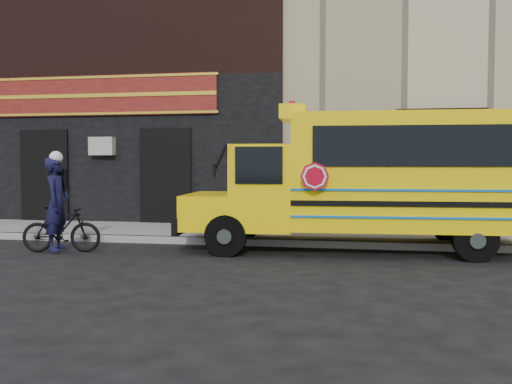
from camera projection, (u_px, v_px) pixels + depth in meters
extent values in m
plane|color=black|center=(239.00, 268.00, 9.75)|extent=(120.00, 120.00, 0.00)
cube|color=#9B9C96|center=(264.00, 242.00, 12.29)|extent=(40.00, 0.20, 0.15)
cube|color=slate|center=(275.00, 234.00, 13.77)|extent=(40.00, 3.00, 0.15)
cube|color=tan|center=(303.00, 37.00, 19.73)|extent=(20.00, 10.00, 12.00)
cube|color=black|center=(107.00, 150.00, 15.99)|extent=(10.00, 0.30, 4.00)
cube|color=black|center=(105.00, 24.00, 15.81)|extent=(10.00, 0.28, 3.00)
cube|color=maroon|center=(103.00, 95.00, 15.74)|extent=(6.50, 0.12, 1.10)
cube|color=black|center=(45.00, 176.00, 16.21)|extent=(1.30, 0.10, 2.50)
cube|color=black|center=(166.00, 177.00, 15.56)|extent=(1.30, 0.10, 2.50)
cylinder|color=black|center=(226.00, 236.00, 10.92)|extent=(0.81, 0.32, 0.80)
cylinder|color=black|center=(241.00, 225.00, 12.80)|extent=(0.81, 0.32, 0.80)
cylinder|color=black|center=(475.00, 240.00, 10.33)|extent=(0.81, 0.32, 0.80)
cylinder|color=black|center=(453.00, 228.00, 12.21)|extent=(0.81, 0.32, 0.80)
cube|color=#FFDA05|center=(213.00, 210.00, 11.90)|extent=(1.11, 2.05, 0.70)
cube|color=black|center=(187.00, 222.00, 11.98)|extent=(0.23, 2.05, 0.35)
cube|color=#FFDA05|center=(265.00, 187.00, 11.73)|extent=(1.31, 2.16, 1.70)
cube|color=black|center=(238.00, 167.00, 11.78)|extent=(0.16, 1.80, 0.90)
cube|color=#FFDA05|center=(407.00, 172.00, 11.35)|extent=(4.61, 2.44, 2.25)
cube|color=black|center=(422.00, 146.00, 10.21)|extent=(3.90, 0.25, 0.75)
cube|color=#FFDA05|center=(295.00, 114.00, 11.58)|extent=(0.58, 1.62, 0.28)
cylinder|color=#B2071C|center=(315.00, 176.00, 10.30)|extent=(0.52, 0.06, 0.52)
imported|color=black|center=(61.00, 229.00, 11.40)|extent=(1.61, 0.75, 0.94)
imported|color=black|center=(57.00, 206.00, 11.34)|extent=(0.55, 0.74, 1.87)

